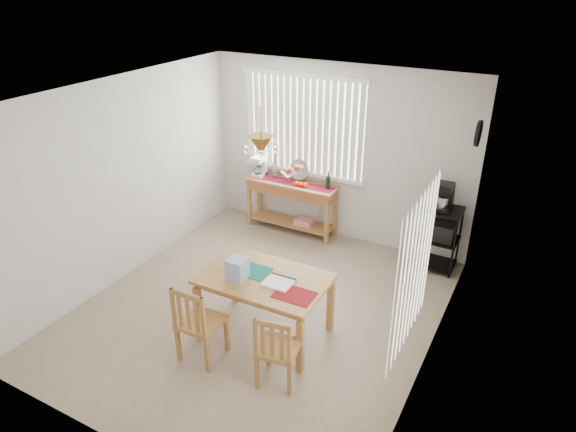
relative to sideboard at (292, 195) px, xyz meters
The scene contains 10 objects.
ground 2.21m from the sideboard, 72.86° to the right, with size 4.00×4.50×0.01m, color gray.
room_shell 2.37m from the sideboard, 72.66° to the right, with size 4.20×4.70×2.70m.
sideboard is the anchor object (origin of this frame).
sideboard_items 0.41m from the sideboard, behind, with size 1.36×0.34×0.62m.
wire_cart 2.26m from the sideboard, ahead, with size 0.53×0.42×0.89m.
cart_items 2.30m from the sideboard, ahead, with size 0.21×0.25×0.37m.
dining_table 2.53m from the sideboard, 68.96° to the right, with size 1.39×0.90×0.74m.
table_items 2.61m from the sideboard, 72.64° to the right, with size 1.06×0.49×0.24m.
chair_left 3.10m from the sideboard, 80.26° to the right, with size 0.44×0.44×0.92m.
chair_right 3.30m from the sideboard, 64.64° to the right, with size 0.46×0.46×0.85m.
Camera 1 is at (2.72, -4.33, 3.77)m, focal length 32.00 mm.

